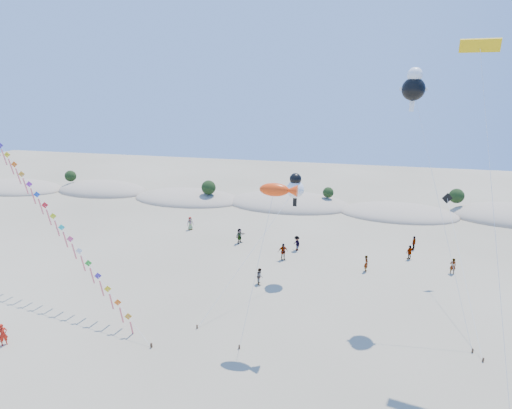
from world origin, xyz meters
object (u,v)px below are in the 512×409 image
at_px(parafoil_kite, 480,52).
at_px(flyer_foreground, 3,335).
at_px(kite_train, 19,172).
at_px(fish_kite, 278,190).

relative_size(parafoil_kite, flyer_foreground, 12.45).
relative_size(kite_train, parafoil_kite, 1.44).
bearing_deg(fish_kite, parafoil_kite, 10.13).
height_order(parafoil_kite, flyer_foreground, parafoil_kite).
height_order(fish_kite, flyer_foreground, fish_kite).
height_order(kite_train, parafoil_kite, parafoil_kite).
height_order(kite_train, flyer_foreground, kite_train).
xyz_separation_m(fish_kite, flyer_foreground, (-18.93, -5.82, -10.35)).
xyz_separation_m(kite_train, fish_kite, (24.15, -3.84, 0.68)).
bearing_deg(fish_kite, flyer_foreground, -162.90).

